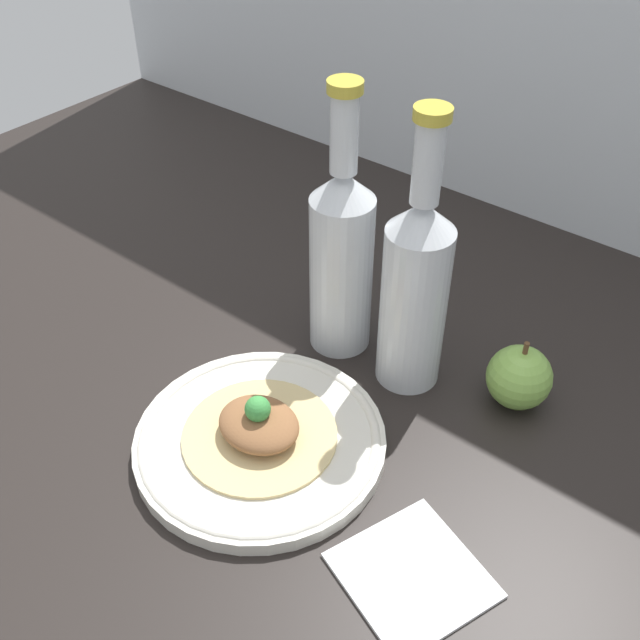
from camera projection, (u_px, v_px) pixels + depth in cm
name	position (u px, v px, depth cm)	size (l,w,h in cm)	color
ground_plane	(328.00, 434.00, 82.88)	(180.00, 110.00, 4.00)	black
plate	(260.00, 440.00, 78.16)	(26.34, 26.34, 1.94)	silver
plated_food	(259.00, 427.00, 76.86)	(16.22, 16.22, 5.47)	#D6BC7F
cider_bottle_left	(341.00, 254.00, 84.11)	(7.31, 7.31, 32.74)	silver
cider_bottle_right	(415.00, 287.00, 79.40)	(7.31, 7.31, 32.74)	silver
apple	(519.00, 377.00, 81.74)	(7.21, 7.21, 8.59)	#84B74C
napkin	(412.00, 574.00, 66.87)	(15.43, 15.24, 0.80)	white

